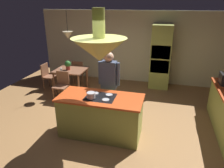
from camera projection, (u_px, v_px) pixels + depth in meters
ground at (104, 128)px, 4.99m from camera, size 8.16×8.16×0.00m
wall_back at (131, 47)px, 7.62m from camera, size 6.80×0.10×2.55m
kitchen_island at (101, 116)px, 4.64m from camera, size 1.83×0.84×0.94m
oven_tower at (161, 57)px, 7.07m from camera, size 0.66×0.62×2.14m
dining_table at (71, 73)px, 6.86m from camera, size 0.97×0.87×0.76m
person_at_island at (109, 82)px, 5.06m from camera, size 0.53×0.23×1.74m
range_hood at (99, 48)px, 4.09m from camera, size 1.10×1.10×1.00m
pendant_light_over_table at (68, 35)px, 6.42m from camera, size 0.32×0.32×0.82m
chair_facing_island at (62, 84)px, 6.33m from camera, size 0.40×0.40×0.87m
chair_by_back_wall at (79, 71)px, 7.51m from camera, size 0.40×0.40×0.87m
chair_at_corner at (48, 75)px, 7.12m from camera, size 0.40×0.40×0.87m
potted_plant_on_table at (68, 65)px, 6.73m from camera, size 0.20×0.20×0.30m
cup_on_table at (61, 69)px, 6.67m from camera, size 0.07×0.07×0.09m
cooking_pot_on_cooktop at (91, 95)px, 4.36m from camera, size 0.18×0.18×0.12m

